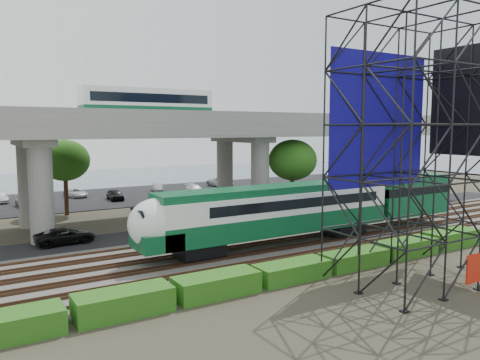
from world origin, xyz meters
TOP-DOWN VIEW (x-y plane):
  - ground at (0.00, 0.00)m, footprint 140.00×140.00m
  - ballast_bed at (0.00, 2.00)m, footprint 90.00×12.00m
  - service_road at (0.00, 10.50)m, footprint 90.00×5.00m
  - parking_lot at (0.00, 34.00)m, footprint 90.00×18.00m
  - harbor_water at (0.00, 56.00)m, footprint 140.00×40.00m
  - rail_tracks at (0.00, 2.00)m, footprint 90.00×9.52m
  - commuter_train at (6.73, 2.00)m, footprint 29.30×3.06m
  - overpass at (-0.00, 16.00)m, footprint 80.00×12.00m
  - scaffold_tower at (7.15, -7.98)m, footprint 9.36×6.36m
  - hedge_strip at (1.01, -4.30)m, footprint 34.60×1.80m
  - trees at (-4.67, 16.17)m, footprint 40.94×16.94m
  - suv at (-8.61, 11.24)m, footprint 4.55×2.35m
  - parked_cars at (0.87, 33.49)m, footprint 39.77×9.63m

SIDE VIEW (x-z plane):
  - ground at x=0.00m, z-range 0.00..0.00m
  - harbor_water at x=0.00m, z-range 0.00..0.03m
  - service_road at x=0.00m, z-range 0.00..0.08m
  - parking_lot at x=0.00m, z-range 0.00..0.08m
  - ballast_bed at x=0.00m, z-range 0.00..0.20m
  - rail_tracks at x=0.00m, z-range 0.20..0.36m
  - hedge_strip at x=1.01m, z-range -0.04..1.16m
  - parked_cars at x=0.87m, z-range 0.04..1.34m
  - suv at x=-8.61m, z-range 0.08..1.31m
  - commuter_train at x=6.73m, z-range 0.73..5.03m
  - trees at x=-4.67m, z-range 1.73..9.42m
  - scaffold_tower at x=7.15m, z-range -0.03..14.97m
  - overpass at x=0.00m, z-range 2.01..14.41m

